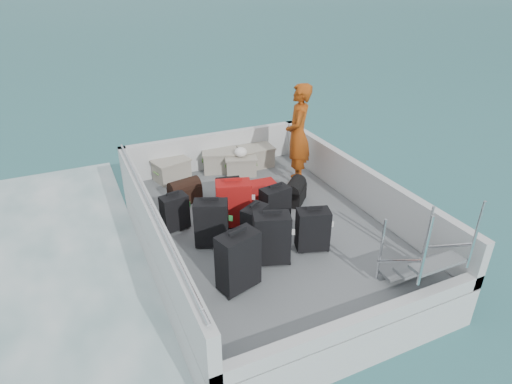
{
  "coord_description": "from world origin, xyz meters",
  "views": [
    {
      "loc": [
        -2.53,
        -5.13,
        4.19
      ],
      "look_at": [
        0.01,
        0.4,
        1.0
      ],
      "focal_mm": 30.0,
      "sensor_mm": 36.0,
      "label": 1
    }
  ],
  "objects_px": {
    "suitcase_6": "(313,230)",
    "suitcase_4": "(255,225)",
    "suitcase_7": "(275,206)",
    "suitcase_0": "(238,262)",
    "suitcase_2": "(175,213)",
    "suitcase_1": "(211,224)",
    "suitcase_3": "(272,239)",
    "crate_0": "(172,170)",
    "crate_3": "(256,157)",
    "crate_1": "(220,161)",
    "passenger": "(298,135)",
    "suitcase_8": "(253,197)",
    "crate_2": "(241,166)",
    "suitcase_5": "(234,204)"
  },
  "relations": [
    {
      "from": "suitcase_8",
      "to": "crate_1",
      "type": "bearing_deg",
      "value": 3.88
    },
    {
      "from": "suitcase_3",
      "to": "crate_3",
      "type": "relative_size",
      "value": 1.17
    },
    {
      "from": "suitcase_4",
      "to": "suitcase_5",
      "type": "bearing_deg",
      "value": 66.73
    },
    {
      "from": "suitcase_6",
      "to": "crate_0",
      "type": "relative_size",
      "value": 1.03
    },
    {
      "from": "crate_0",
      "to": "suitcase_6",
      "type": "bearing_deg",
      "value": -68.3
    },
    {
      "from": "suitcase_8",
      "to": "suitcase_2",
      "type": "bearing_deg",
      "value": 100.25
    },
    {
      "from": "crate_0",
      "to": "crate_3",
      "type": "xyz_separation_m",
      "value": [
        1.71,
        -0.1,
        0.01
      ]
    },
    {
      "from": "suitcase_3",
      "to": "passenger",
      "type": "xyz_separation_m",
      "value": [
        1.53,
        2.03,
        0.56
      ]
    },
    {
      "from": "suitcase_3",
      "to": "crate_0",
      "type": "xyz_separation_m",
      "value": [
        -0.56,
        3.1,
        -0.18
      ]
    },
    {
      "from": "suitcase_0",
      "to": "suitcase_4",
      "type": "bearing_deg",
      "value": 37.46
    },
    {
      "from": "suitcase_6",
      "to": "crate_2",
      "type": "relative_size",
      "value": 1.11
    },
    {
      "from": "suitcase_6",
      "to": "suitcase_7",
      "type": "distance_m",
      "value": 0.85
    },
    {
      "from": "suitcase_2",
      "to": "crate_3",
      "type": "bearing_deg",
      "value": 28.41
    },
    {
      "from": "suitcase_1",
      "to": "passenger",
      "type": "height_order",
      "value": "passenger"
    },
    {
      "from": "suitcase_3",
      "to": "suitcase_0",
      "type": "bearing_deg",
      "value": -134.66
    },
    {
      "from": "suitcase_4",
      "to": "suitcase_5",
      "type": "relative_size",
      "value": 0.81
    },
    {
      "from": "suitcase_2",
      "to": "suitcase_7",
      "type": "bearing_deg",
      "value": -28.35
    },
    {
      "from": "suitcase_0",
      "to": "suitcase_7",
      "type": "height_order",
      "value": "suitcase_0"
    },
    {
      "from": "crate_1",
      "to": "crate_2",
      "type": "distance_m",
      "value": 0.45
    },
    {
      "from": "crate_0",
      "to": "crate_3",
      "type": "distance_m",
      "value": 1.72
    },
    {
      "from": "suitcase_2",
      "to": "suitcase_0",
      "type": "bearing_deg",
      "value": -87.49
    },
    {
      "from": "crate_3",
      "to": "suitcase_6",
      "type": "bearing_deg",
      "value": -99.38
    },
    {
      "from": "crate_0",
      "to": "crate_2",
      "type": "height_order",
      "value": "crate_0"
    },
    {
      "from": "crate_1",
      "to": "crate_3",
      "type": "relative_size",
      "value": 1.02
    },
    {
      "from": "passenger",
      "to": "suitcase_2",
      "type": "bearing_deg",
      "value": -40.73
    },
    {
      "from": "suitcase_3",
      "to": "suitcase_7",
      "type": "xyz_separation_m",
      "value": [
        0.49,
        0.86,
        -0.06
      ]
    },
    {
      "from": "crate_0",
      "to": "crate_1",
      "type": "bearing_deg",
      "value": 0.0
    },
    {
      "from": "suitcase_0",
      "to": "suitcase_4",
      "type": "relative_size",
      "value": 1.33
    },
    {
      "from": "suitcase_1",
      "to": "crate_0",
      "type": "height_order",
      "value": "suitcase_1"
    },
    {
      "from": "passenger",
      "to": "suitcase_6",
      "type": "bearing_deg",
      "value": 10.5
    },
    {
      "from": "suitcase_0",
      "to": "suitcase_7",
      "type": "bearing_deg",
      "value": 30.16
    },
    {
      "from": "suitcase_8",
      "to": "crate_1",
      "type": "height_order",
      "value": "crate_1"
    },
    {
      "from": "suitcase_2",
      "to": "suitcase_8",
      "type": "xyz_separation_m",
      "value": [
        1.38,
        0.16,
        -0.11
      ]
    },
    {
      "from": "suitcase_0",
      "to": "suitcase_5",
      "type": "bearing_deg",
      "value": 53.63
    },
    {
      "from": "suitcase_4",
      "to": "suitcase_7",
      "type": "bearing_deg",
      "value": 3.56
    },
    {
      "from": "suitcase_0",
      "to": "passenger",
      "type": "distance_m",
      "value": 3.21
    },
    {
      "from": "suitcase_3",
      "to": "suitcase_7",
      "type": "bearing_deg",
      "value": 79.06
    },
    {
      "from": "suitcase_2",
      "to": "suitcase_6",
      "type": "relative_size",
      "value": 0.91
    },
    {
      "from": "suitcase_5",
      "to": "suitcase_8",
      "type": "xyz_separation_m",
      "value": [
        0.52,
        0.4,
        -0.19
      ]
    },
    {
      "from": "suitcase_6",
      "to": "crate_0",
      "type": "bearing_deg",
      "value": 129.31
    },
    {
      "from": "suitcase_7",
      "to": "suitcase_8",
      "type": "distance_m",
      "value": 0.67
    },
    {
      "from": "suitcase_0",
      "to": "suitcase_1",
      "type": "relative_size",
      "value": 1.11
    },
    {
      "from": "crate_1",
      "to": "passenger",
      "type": "height_order",
      "value": "passenger"
    },
    {
      "from": "suitcase_8",
      "to": "crate_2",
      "type": "bearing_deg",
      "value": -9.84
    },
    {
      "from": "suitcase_3",
      "to": "crate_2",
      "type": "distance_m",
      "value": 2.87
    },
    {
      "from": "suitcase_1",
      "to": "crate_3",
      "type": "bearing_deg",
      "value": 76.06
    },
    {
      "from": "suitcase_1",
      "to": "suitcase_2",
      "type": "xyz_separation_m",
      "value": [
        -0.37,
        0.63,
        -0.07
      ]
    },
    {
      "from": "crate_1",
      "to": "passenger",
      "type": "bearing_deg",
      "value": -43.51
    },
    {
      "from": "suitcase_8",
      "to": "passenger",
      "type": "distance_m",
      "value": 1.44
    },
    {
      "from": "suitcase_6",
      "to": "suitcase_4",
      "type": "bearing_deg",
      "value": 161.78
    }
  ]
}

